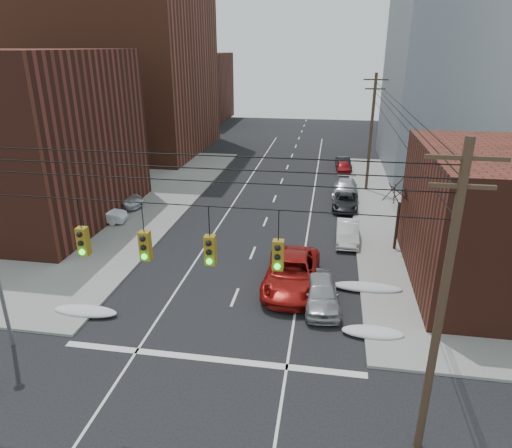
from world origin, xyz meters
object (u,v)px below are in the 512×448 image
(parked_car_b, at_px, (347,232))
(parked_car_c, at_px, (345,202))
(red_pickup, at_px, (292,273))
(parked_car_a, at_px, (321,293))
(parked_car_f, at_px, (343,164))
(lot_car_a, at_px, (100,214))
(lot_car_c, at_px, (28,208))
(lot_car_d, at_px, (79,187))
(parked_car_d, at_px, (345,189))
(lot_car_b, at_px, (113,199))
(parked_car_e, at_px, (343,167))

(parked_car_b, distance_m, parked_car_c, 7.24)
(red_pickup, relative_size, parked_car_a, 1.43)
(parked_car_b, bearing_deg, parked_car_f, 90.49)
(parked_car_c, relative_size, lot_car_a, 1.13)
(parked_car_a, bearing_deg, red_pickup, 128.72)
(lot_car_a, relative_size, lot_car_c, 0.89)
(parked_car_c, bearing_deg, lot_car_a, -157.52)
(parked_car_f, bearing_deg, red_pickup, -103.56)
(parked_car_f, xyz_separation_m, lot_car_d, (-24.75, -13.92, 0.17))
(parked_car_a, distance_m, parked_car_c, 16.40)
(parked_car_c, distance_m, parked_car_d, 3.27)
(parked_car_c, relative_size, parked_car_f, 1.12)
(parked_car_d, relative_size, lot_car_c, 1.17)
(lot_car_d, bearing_deg, parked_car_d, -94.36)
(parked_car_f, bearing_deg, lot_car_d, -157.45)
(parked_car_f, relative_size, lot_car_c, 0.90)
(red_pickup, xyz_separation_m, parked_car_c, (3.35, 14.54, -0.28))
(lot_car_b, bearing_deg, parked_car_e, -47.14)
(parked_car_b, bearing_deg, lot_car_c, 178.48)
(parked_car_e, height_order, lot_car_c, lot_car_c)
(parked_car_a, relative_size, parked_car_c, 1.01)
(lot_car_a, distance_m, lot_car_d, 8.68)
(parked_car_f, height_order, lot_car_c, lot_car_c)
(parked_car_f, bearing_deg, lot_car_c, -148.91)
(lot_car_b, bearing_deg, lot_car_a, -165.19)
(red_pickup, height_order, parked_car_b, red_pickup)
(parked_car_e, bearing_deg, lot_car_b, -143.85)
(parked_car_b, distance_m, parked_car_e, 19.66)
(parked_car_c, xyz_separation_m, parked_car_d, (0.00, 3.27, 0.14))
(parked_car_d, relative_size, lot_car_d, 1.31)
(parked_car_e, height_order, lot_car_a, lot_car_a)
(parked_car_c, xyz_separation_m, parked_car_e, (0.00, 12.42, 0.01))
(parked_car_c, bearing_deg, red_pickup, -100.11)
(parked_car_b, bearing_deg, lot_car_a, 179.30)
(lot_car_a, distance_m, lot_car_c, 6.62)
(red_pickup, distance_m, parked_car_b, 8.04)
(parked_car_e, xyz_separation_m, lot_car_c, (-25.82, -18.75, 0.17))
(parked_car_c, distance_m, lot_car_d, 24.75)
(parked_car_b, distance_m, lot_car_b, 20.27)
(parked_car_f, distance_m, lot_car_c, 32.72)
(parked_car_a, height_order, lot_car_a, parked_car_a)
(lot_car_b, height_order, lot_car_c, lot_car_b)
(parked_car_a, relative_size, parked_car_b, 1.06)
(red_pickup, relative_size, parked_car_f, 1.61)
(lot_car_b, xyz_separation_m, lot_car_c, (-5.96, -3.12, -0.07))
(parked_car_a, xyz_separation_m, lot_car_d, (-23.15, 16.16, 0.06))
(lot_car_c, bearing_deg, parked_car_a, -107.53)
(parked_car_a, relative_size, lot_car_b, 0.87)
(parked_car_e, relative_size, parked_car_f, 0.93)
(parked_car_e, distance_m, parked_car_f, 1.34)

